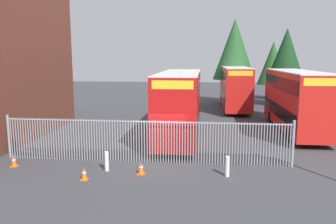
{
  "coord_description": "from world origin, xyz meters",
  "views": [
    {
      "loc": [
        2.23,
        -16.5,
        5.35
      ],
      "look_at": [
        0.0,
        4.0,
        2.0
      ],
      "focal_mm": 35.77,
      "sensor_mm": 36.0,
      "label": 1
    }
  ],
  "objects_px": {
    "bollard_center_front": "(227,166)",
    "traffic_cone_mid_forecourt": "(84,174)",
    "double_decker_bus_near_gate": "(180,102)",
    "double_decker_bus_behind_fence_left": "(296,99)",
    "double_decker_bus_behind_fence_right": "(235,86)",
    "traffic_cone_by_gate": "(14,161)",
    "bollard_near_left": "(107,161)",
    "traffic_cone_near_kerb": "(141,168)"
  },
  "relations": [
    {
      "from": "bollard_center_front",
      "to": "traffic_cone_mid_forecourt",
      "type": "height_order",
      "value": "bollard_center_front"
    },
    {
      "from": "double_decker_bus_near_gate",
      "to": "double_decker_bus_behind_fence_left",
      "type": "xyz_separation_m",
      "value": [
        8.24,
        2.84,
        0.0
      ]
    },
    {
      "from": "double_decker_bus_behind_fence_left",
      "to": "bollard_center_front",
      "type": "bearing_deg",
      "value": -118.47
    },
    {
      "from": "double_decker_bus_behind_fence_right",
      "to": "bollard_center_front",
      "type": "height_order",
      "value": "double_decker_bus_behind_fence_right"
    },
    {
      "from": "bollard_center_front",
      "to": "traffic_cone_by_gate",
      "type": "bearing_deg",
      "value": 178.53
    },
    {
      "from": "double_decker_bus_behind_fence_right",
      "to": "bollard_near_left",
      "type": "distance_m",
      "value": 22.01
    },
    {
      "from": "double_decker_bus_behind_fence_right",
      "to": "traffic_cone_near_kerb",
      "type": "xyz_separation_m",
      "value": [
        -6.02,
        -20.8,
        -2.13
      ]
    },
    {
      "from": "double_decker_bus_behind_fence_right",
      "to": "traffic_cone_near_kerb",
      "type": "bearing_deg",
      "value": -106.13
    },
    {
      "from": "double_decker_bus_behind_fence_left",
      "to": "traffic_cone_by_gate",
      "type": "distance_m",
      "value": 18.94
    },
    {
      "from": "bollard_near_left",
      "to": "bollard_center_front",
      "type": "xyz_separation_m",
      "value": [
        5.68,
        -0.16,
        0.0
      ]
    },
    {
      "from": "traffic_cone_near_kerb",
      "to": "double_decker_bus_behind_fence_right",
      "type": "bearing_deg",
      "value": 73.87
    },
    {
      "from": "double_decker_bus_near_gate",
      "to": "bollard_near_left",
      "type": "height_order",
      "value": "double_decker_bus_near_gate"
    },
    {
      "from": "double_decker_bus_behind_fence_right",
      "to": "bollard_center_front",
      "type": "xyz_separation_m",
      "value": [
        -2.06,
        -20.67,
        -1.95
      ]
    },
    {
      "from": "bollard_near_left",
      "to": "double_decker_bus_near_gate",
      "type": "bearing_deg",
      "value": 67.58
    },
    {
      "from": "traffic_cone_by_gate",
      "to": "traffic_cone_mid_forecourt",
      "type": "xyz_separation_m",
      "value": [
        4.13,
        -1.41,
        0.0
      ]
    },
    {
      "from": "bollard_near_left",
      "to": "traffic_cone_near_kerb",
      "type": "bearing_deg",
      "value": -9.44
    },
    {
      "from": "traffic_cone_by_gate",
      "to": "traffic_cone_mid_forecourt",
      "type": "height_order",
      "value": "same"
    },
    {
      "from": "double_decker_bus_near_gate",
      "to": "traffic_cone_mid_forecourt",
      "type": "distance_m",
      "value": 9.49
    },
    {
      "from": "bollard_center_front",
      "to": "traffic_cone_mid_forecourt",
      "type": "relative_size",
      "value": 1.61
    },
    {
      "from": "double_decker_bus_behind_fence_left",
      "to": "double_decker_bus_behind_fence_right",
      "type": "bearing_deg",
      "value": 108.38
    },
    {
      "from": "double_decker_bus_behind_fence_right",
      "to": "bollard_near_left",
      "type": "relative_size",
      "value": 11.38
    },
    {
      "from": "double_decker_bus_near_gate",
      "to": "traffic_cone_near_kerb",
      "type": "xyz_separation_m",
      "value": [
        -1.26,
        -7.49,
        -2.13
      ]
    },
    {
      "from": "double_decker_bus_behind_fence_left",
      "to": "traffic_cone_by_gate",
      "type": "xyz_separation_m",
      "value": [
        -15.98,
        -9.94,
        -2.13
      ]
    },
    {
      "from": "bollard_near_left",
      "to": "traffic_cone_mid_forecourt",
      "type": "distance_m",
      "value": 1.46
    },
    {
      "from": "double_decker_bus_behind_fence_left",
      "to": "traffic_cone_mid_forecourt",
      "type": "bearing_deg",
      "value": -136.24
    },
    {
      "from": "double_decker_bus_behind_fence_left",
      "to": "traffic_cone_by_gate",
      "type": "height_order",
      "value": "double_decker_bus_behind_fence_left"
    },
    {
      "from": "double_decker_bus_behind_fence_left",
      "to": "traffic_cone_by_gate",
      "type": "bearing_deg",
      "value": -148.11
    },
    {
      "from": "bollard_center_front",
      "to": "double_decker_bus_near_gate",
      "type": "bearing_deg",
      "value": 110.14
    },
    {
      "from": "double_decker_bus_near_gate",
      "to": "traffic_cone_by_gate",
      "type": "xyz_separation_m",
      "value": [
        -7.74,
        -7.1,
        -2.13
      ]
    },
    {
      "from": "double_decker_bus_near_gate",
      "to": "traffic_cone_by_gate",
      "type": "bearing_deg",
      "value": -137.47
    },
    {
      "from": "traffic_cone_mid_forecourt",
      "to": "traffic_cone_near_kerb",
      "type": "xyz_separation_m",
      "value": [
        2.36,
        1.02,
        0.0
      ]
    },
    {
      "from": "double_decker_bus_behind_fence_right",
      "to": "traffic_cone_mid_forecourt",
      "type": "distance_m",
      "value": 23.46
    },
    {
      "from": "traffic_cone_by_gate",
      "to": "double_decker_bus_near_gate",
      "type": "bearing_deg",
      "value": 42.53
    },
    {
      "from": "double_decker_bus_behind_fence_left",
      "to": "bollard_center_front",
      "type": "xyz_separation_m",
      "value": [
        -5.53,
        -10.21,
        -1.95
      ]
    },
    {
      "from": "double_decker_bus_near_gate",
      "to": "traffic_cone_by_gate",
      "type": "distance_m",
      "value": 10.72
    },
    {
      "from": "double_decker_bus_near_gate",
      "to": "traffic_cone_near_kerb",
      "type": "height_order",
      "value": "double_decker_bus_near_gate"
    },
    {
      "from": "bollard_center_front",
      "to": "traffic_cone_near_kerb",
      "type": "bearing_deg",
      "value": -178.2
    },
    {
      "from": "bollard_center_front",
      "to": "traffic_cone_mid_forecourt",
      "type": "bearing_deg",
      "value": -169.75
    },
    {
      "from": "traffic_cone_near_kerb",
      "to": "double_decker_bus_near_gate",
      "type": "bearing_deg",
      "value": 80.47
    },
    {
      "from": "double_decker_bus_near_gate",
      "to": "double_decker_bus_behind_fence_left",
      "type": "height_order",
      "value": "same"
    },
    {
      "from": "traffic_cone_by_gate",
      "to": "traffic_cone_near_kerb",
      "type": "relative_size",
      "value": 1.0
    },
    {
      "from": "double_decker_bus_behind_fence_left",
      "to": "double_decker_bus_behind_fence_right",
      "type": "height_order",
      "value": "same"
    }
  ]
}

